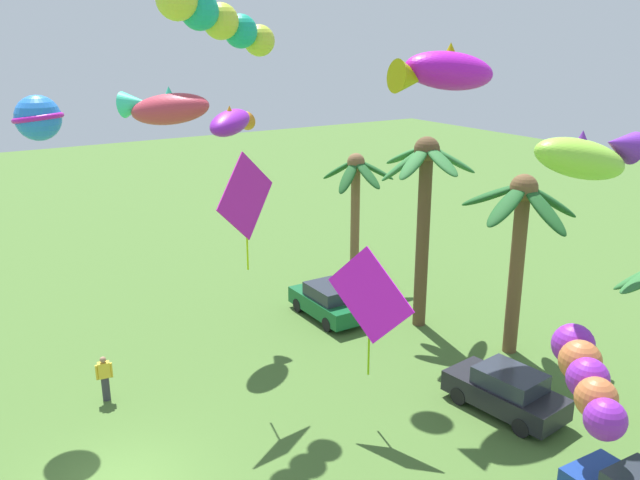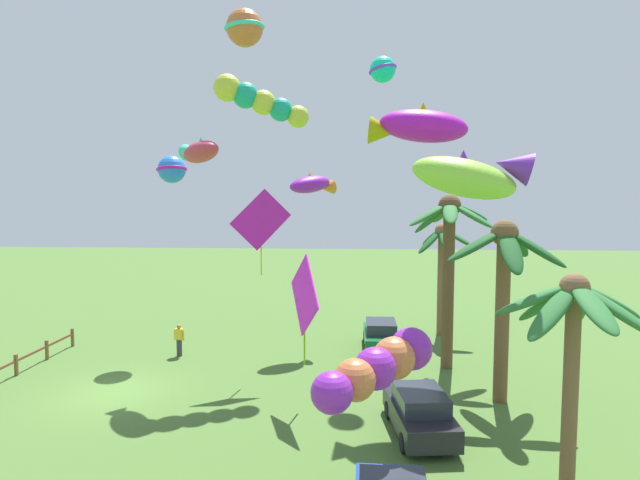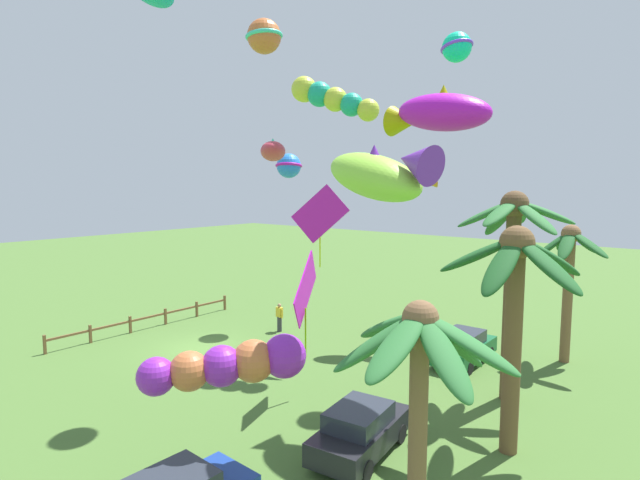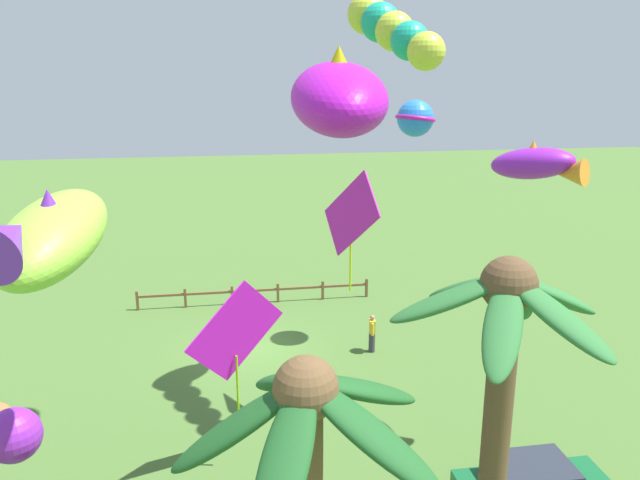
{
  "view_description": "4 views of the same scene",
  "coord_description": "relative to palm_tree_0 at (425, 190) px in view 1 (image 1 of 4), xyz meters",
  "views": [
    {
      "loc": [
        15.88,
        -3.57,
        11.78
      ],
      "look_at": [
        -0.53,
        6.76,
        5.79
      ],
      "focal_mm": 37.56,
      "sensor_mm": 36.0,
      "label": 1
    },
    {
      "loc": [
        19.15,
        9.51,
        7.72
      ],
      "look_at": [
        -1.33,
        8.17,
        6.08
      ],
      "focal_mm": 28.36,
      "sensor_mm": 36.0,
      "label": 2
    },
    {
      "loc": [
        14.73,
        19.82,
        8.13
      ],
      "look_at": [
        -0.16,
        7.68,
        6.02
      ],
      "focal_mm": 27.81,
      "sensor_mm": 36.0,
      "label": 3
    },
    {
      "loc": [
        1.03,
        23.51,
        11.1
      ],
      "look_at": [
        -1.67,
        7.01,
        6.5
      ],
      "focal_mm": 34.89,
      "sensor_mm": 36.0,
      "label": 4
    }
  ],
  "objects": [
    {
      "name": "palm_tree_0",
      "position": [
        0.0,
        0.0,
        0.0
      ],
      "size": [
        4.26,
        4.1,
        7.96
      ],
      "color": "brown",
      "rests_on": "ground"
    },
    {
      "name": "palm_tree_2",
      "position": [
        3.8,
        1.35,
        -0.67
      ],
      "size": [
        4.42,
        4.49,
        6.98
      ],
      "color": "brown",
      "rests_on": "ground"
    },
    {
      "name": "palm_tree_3",
      "position": [
        -5.76,
        0.73,
        -1.13
      ],
      "size": [
        3.61,
        3.44,
        6.39
      ],
      "color": "brown",
      "rests_on": "ground"
    },
    {
      "name": "parked_car_0",
      "position": [
        -2.63,
        -2.87,
        -5.09
      ],
      "size": [
        3.9,
        1.75,
        1.51
      ],
      "color": "#145B2D",
      "rests_on": "ground"
    },
    {
      "name": "parked_car_2",
      "position": [
        6.79,
        -2.11,
        -5.09
      ],
      "size": [
        4.08,
        2.17,
        1.51
      ],
      "color": "black",
      "rests_on": "ground"
    },
    {
      "name": "spectator_0",
      "position": [
        -0.86,
        -12.87,
        -5.02
      ],
      "size": [
        0.29,
        0.54,
        1.59
      ],
      "color": "#38383D",
      "rests_on": "ground"
    },
    {
      "name": "kite_fish_0",
      "position": [
        -3.88,
        -6.5,
        2.69
      ],
      "size": [
        2.55,
        2.82,
        1.27
      ],
      "color": "purple"
    },
    {
      "name": "kite_fish_1",
      "position": [
        7.84,
        -0.88,
        2.6
      ],
      "size": [
        2.2,
        3.78,
        1.8
      ],
      "color": "#99E13F"
    },
    {
      "name": "kite_tube_2",
      "position": [
        -0.12,
        -8.65,
        6.39
      ],
      "size": [
        2.02,
        4.22,
        2.29
      ],
      "color": "#C8D839"
    },
    {
      "name": "kite_diamond_3",
      "position": [
        1.04,
        -8.39,
        0.97
      ],
      "size": [
        1.21,
        2.55,
        3.85
      ],
      "color": "#C21DA7"
    },
    {
      "name": "kite_diamond_5",
      "position": [
        4.71,
        -6.11,
        -1.68
      ],
      "size": [
        2.73,
        1.29,
        4.15
      ],
      "color": "#E919EB"
    },
    {
      "name": "kite_fish_6",
      "position": [
        2.75,
        -1.82,
        4.76
      ],
      "size": [
        2.04,
        4.06,
        1.73
      ],
      "color": "#B815C1"
    },
    {
      "name": "kite_tube_8",
      "position": [
        10.56,
        -3.62,
        -2.3
      ],
      "size": [
        3.58,
        3.12,
        1.37
      ],
      "color": "purple"
    },
    {
      "name": "kite_ball_9",
      "position": [
        -2.58,
        -13.66,
        3.44
      ],
      "size": [
        2.17,
        2.16,
        1.41
      ],
      "color": "#2879EE"
    },
    {
      "name": "kite_fish_11",
      "position": [
        1.43,
        -10.98,
        3.96
      ],
      "size": [
        2.64,
        2.56,
        1.2
      ],
      "color": "#C23649"
    }
  ]
}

